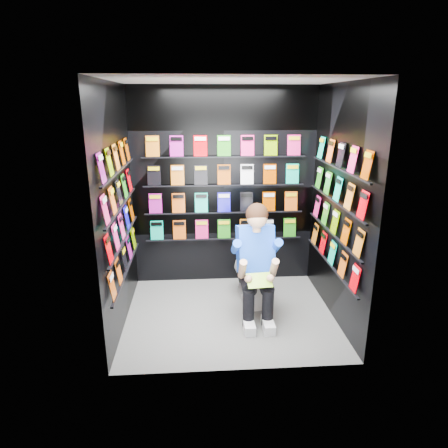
{
  "coord_description": "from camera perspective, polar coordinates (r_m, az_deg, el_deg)",
  "views": [
    {
      "loc": [
        -0.36,
        -4.14,
        2.42
      ],
      "look_at": [
        -0.06,
        0.15,
        1.07
      ],
      "focal_mm": 32.0,
      "sensor_mm": 36.0,
      "label": 1
    }
  ],
  "objects": [
    {
      "name": "ceiling",
      "position": [
        4.16,
        1.0,
        19.85
      ],
      "size": [
        2.4,
        2.4,
        0.0
      ],
      "primitive_type": "plane",
      "color": "white",
      "rests_on": "floor"
    },
    {
      "name": "wall_right",
      "position": [
        4.56,
        16.11,
        2.47
      ],
      "size": [
        0.04,
        2.0,
        2.6
      ],
      "primitive_type": "cube",
      "color": "black",
      "rests_on": "floor"
    },
    {
      "name": "longbox",
      "position": [
        5.02,
        4.68,
        -9.41
      ],
      "size": [
        0.29,
        0.46,
        0.33
      ],
      "primitive_type": "cube",
      "rotation": [
        0.0,
        0.0,
        0.13
      ],
      "color": "white",
      "rests_on": "floor"
    },
    {
      "name": "reader",
      "position": [
        4.54,
        4.46,
        -3.7
      ],
      "size": [
        0.63,
        0.86,
        1.49
      ],
      "primitive_type": null,
      "rotation": [
        0.0,
        0.0,
        0.09
      ],
      "color": "blue",
      "rests_on": "toilet"
    },
    {
      "name": "wall_back",
      "position": [
        5.27,
        -0.02,
        5.1
      ],
      "size": [
        2.4,
        0.04,
        2.6
      ],
      "primitive_type": "cube",
      "color": "black",
      "rests_on": "floor"
    },
    {
      "name": "longbox_lid",
      "position": [
        4.94,
        4.74,
        -7.55
      ],
      "size": [
        0.32,
        0.49,
        0.03
      ],
      "primitive_type": "cube",
      "rotation": [
        0.0,
        0.0,
        0.13
      ],
      "color": "white",
      "rests_on": "longbox"
    },
    {
      "name": "wall_left",
      "position": [
        4.37,
        -14.97,
        1.92
      ],
      "size": [
        0.04,
        2.0,
        2.6
      ],
      "primitive_type": "cube",
      "color": "black",
      "rests_on": "floor"
    },
    {
      "name": "held_comic",
      "position": [
        4.3,
        5.07,
        -8.02
      ],
      "size": [
        0.28,
        0.18,
        0.11
      ],
      "primitive_type": "cube",
      "rotation": [
        -0.96,
        0.0,
        0.09
      ],
      "color": "green",
      "rests_on": "reader"
    },
    {
      "name": "comics_back",
      "position": [
        5.24,
        0.0,
        5.09
      ],
      "size": [
        2.1,
        0.06,
        1.37
      ],
      "primitive_type": null,
      "color": "orange",
      "rests_on": "wall_back"
    },
    {
      "name": "toilet",
      "position": [
        5.05,
        3.72,
        -6.67
      ],
      "size": [
        0.49,
        0.79,
        0.73
      ],
      "primitive_type": "imported",
      "rotation": [
        0.0,
        0.0,
        3.23
      ],
      "color": "white",
      "rests_on": "floor"
    },
    {
      "name": "comics_left",
      "position": [
        4.36,
        -14.59,
        2.0
      ],
      "size": [
        0.06,
        1.7,
        1.37
      ],
      "primitive_type": null,
      "color": "orange",
      "rests_on": "wall_left"
    },
    {
      "name": "comics_right",
      "position": [
        4.55,
        15.76,
        2.53
      ],
      "size": [
        0.06,
        1.7,
        1.37
      ],
      "primitive_type": null,
      "color": "orange",
      "rests_on": "wall_right"
    },
    {
      "name": "wall_front",
      "position": [
        3.35,
        2.37,
        -2.15
      ],
      "size": [
        2.4,
        0.04,
        2.6
      ],
      "primitive_type": "cube",
      "color": "black",
      "rests_on": "floor"
    },
    {
      "name": "floor",
      "position": [
        4.81,
        0.84,
        -12.85
      ],
      "size": [
        2.4,
        2.4,
        0.0
      ],
      "primitive_type": "plane",
      "color": "#5D5D5A",
      "rests_on": "ground"
    }
  ]
}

